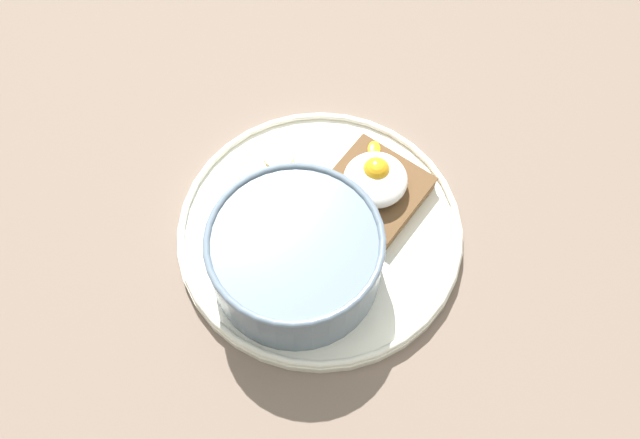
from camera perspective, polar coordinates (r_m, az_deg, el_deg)
The scene contains 9 objects.
ground_plane at distance 65.65cm, azimuth 0.00°, elevation -1.65°, with size 120.00×120.00×2.00cm, color #746255.
plate at distance 64.04cm, azimuth 0.00°, elevation -0.93°, with size 25.62×25.62×1.60cm.
oatmeal_bowl at distance 59.33cm, azimuth -1.97°, elevation -2.93°, with size 14.68×14.68×6.29cm.
toast_slice at distance 64.99cm, azimuth 4.35°, elevation 2.34°, with size 8.71×8.71×1.64cm.
poached_egg at distance 63.34cm, azimuth 4.47°, elevation 3.33°, with size 7.26×5.77×3.17cm.
banana_slice_front at distance 65.47cm, azimuth -3.17°, elevation 3.00°, with size 3.94×3.99×1.85cm.
banana_slice_left at distance 66.28cm, azimuth -0.53°, elevation 4.12°, with size 3.23×3.37×1.66cm.
banana_slice_back at distance 67.17cm, azimuth -3.32°, elevation 5.00°, with size 4.05×4.05×1.26cm.
banana_slice_right at distance 66.33cm, azimuth -5.38°, elevation 3.61°, with size 3.61×3.55×1.36cm.
Camera 1 is at (24.35, 16.27, 59.75)cm, focal length 40.00 mm.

